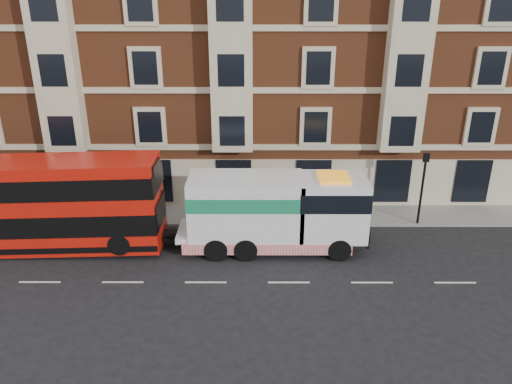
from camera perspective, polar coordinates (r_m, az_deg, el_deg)
ground at (r=24.49m, az=-5.76°, el=-10.24°), size 120.00×120.00×0.00m
sidewalk at (r=31.00m, az=-4.45°, el=-2.60°), size 90.00×3.00×0.15m
victorian_terrace at (r=35.66m, az=-3.18°, el=17.45°), size 45.00×12.00×20.40m
lamp_post_west at (r=29.90m, az=-16.33°, el=0.96°), size 0.35×0.15×4.35m
lamp_post_east at (r=30.22m, az=18.52°, el=0.92°), size 0.35×0.15×4.35m
double_decker_bus at (r=28.43m, az=-23.23°, el=-1.21°), size 12.34×2.83×5.00m
tow_truck at (r=26.30m, az=1.87°, el=-2.26°), size 9.89×2.92×4.12m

